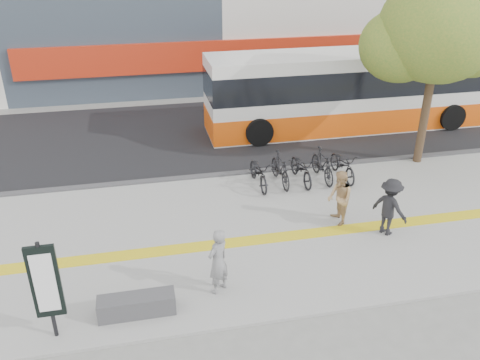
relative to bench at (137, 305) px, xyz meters
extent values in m
plane|color=slate|center=(2.60, 1.20, -0.30)|extent=(120.00, 120.00, 0.00)
cube|color=gray|center=(2.60, 2.70, -0.27)|extent=(40.00, 7.00, 0.08)
cube|color=gold|center=(2.60, 2.20, -0.22)|extent=(40.00, 0.45, 0.01)
cube|color=black|center=(2.60, 10.20, -0.28)|extent=(40.00, 8.00, 0.06)
cube|color=#3C3C3F|center=(2.60, 6.20, -0.23)|extent=(40.00, 0.25, 0.14)
cube|color=#B72710|center=(4.60, 15.25, 1.70)|extent=(19.00, 0.50, 1.40)
cube|color=#3C3C3F|center=(0.00, 0.00, 0.00)|extent=(1.60, 0.45, 0.45)
cylinder|color=black|center=(-1.60, -0.30, 0.88)|extent=(0.08, 0.08, 2.20)
cube|color=black|center=(-1.60, -0.30, 1.09)|extent=(0.55, 0.08, 1.60)
cube|color=white|center=(-1.60, -0.35, 1.09)|extent=(0.40, 0.02, 1.30)
cylinder|color=#382719|center=(9.80, 5.90, 1.38)|extent=(0.28, 0.28, 3.20)
ellipsoid|color=#416D24|center=(9.80, 5.90, 4.29)|extent=(3.80, 3.80, 3.42)
ellipsoid|color=#416D24|center=(8.80, 6.40, 3.69)|extent=(2.60, 2.60, 2.34)
ellipsoid|color=#416D24|center=(10.70, 5.50, 3.90)|extent=(2.40, 2.40, 2.16)
cube|color=silver|center=(8.74, 9.70, 1.28)|extent=(11.42, 2.38, 3.04)
cube|color=#DE510D|center=(8.74, 9.70, 0.28)|extent=(11.44, 2.40, 0.95)
cube|color=black|center=(8.74, 9.70, 1.80)|extent=(11.44, 2.40, 1.05)
cylinder|color=black|center=(4.74, 8.51, 0.28)|extent=(1.05, 0.33, 1.05)
cylinder|color=black|center=(4.74, 10.89, 0.28)|extent=(1.05, 0.33, 1.05)
cylinder|color=black|center=(12.74, 8.51, 0.28)|extent=(1.05, 0.33, 1.05)
cylinder|color=black|center=(12.74, 10.89, 0.28)|extent=(1.05, 0.33, 1.05)
imported|color=black|center=(3.91, 5.20, 0.24)|extent=(0.70, 1.80, 0.93)
imported|color=black|center=(4.61, 5.20, 0.29)|extent=(0.56, 1.75, 1.04)
imported|color=black|center=(5.31, 5.20, 0.24)|extent=(0.70, 1.80, 0.93)
imported|color=black|center=(6.01, 5.20, 0.29)|extent=(0.56, 1.75, 1.04)
imported|color=black|center=(6.71, 5.20, 0.24)|extent=(0.70, 1.80, 0.93)
imported|color=black|center=(1.80, 0.40, 0.56)|extent=(0.68, 0.65, 1.57)
imported|color=tan|center=(5.50, 2.58, 0.54)|extent=(0.59, 0.75, 1.53)
imported|color=black|center=(6.58, 1.83, 0.56)|extent=(1.01, 1.18, 1.58)
camera|label=1|loc=(0.41, -8.45, 7.01)|focal=37.49mm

